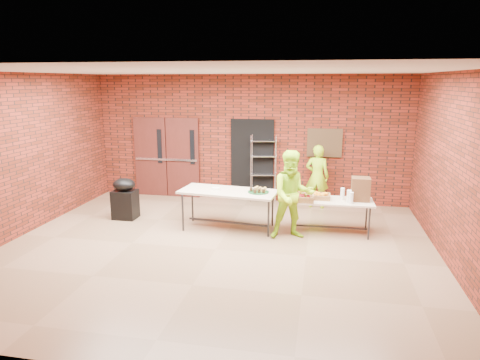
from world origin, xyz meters
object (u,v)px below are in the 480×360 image
volunteer_woman (317,176)px  volunteer_man (293,195)px  table_left (228,194)px  coffee_dispenser (361,189)px  covered_grill (125,198)px  wire_rack (263,169)px  table_right (331,203)px

volunteer_woman → volunteer_man: size_ratio=0.89×
table_left → coffee_dispenser: (2.66, 0.23, 0.17)m
covered_grill → volunteer_woman: bearing=22.3°
table_left → coffee_dispenser: coffee_dispenser is taller
table_left → volunteer_woman: size_ratio=1.34×
covered_grill → wire_rack: bearing=34.2°
covered_grill → table_left: bearing=-4.9°
table_left → table_right: bearing=10.7°
covered_grill → volunteer_man: size_ratio=0.53×
table_left → covered_grill: 2.45m
table_right → volunteer_man: bearing=-150.0°
wire_rack → table_left: bearing=-110.8°
table_left → covered_grill: bearing=-178.9°
volunteer_woman → coffee_dispenser: bearing=125.7°
table_left → coffee_dispenser: size_ratio=4.40×
coffee_dispenser → covered_grill: 5.11m
volunteer_woman → table_right: bearing=108.1°
covered_grill → volunteer_woman: volunteer_woman is taller
coffee_dispenser → volunteer_woman: size_ratio=0.30×
wire_rack → volunteer_man: 2.60m
table_left → covered_grill: covered_grill is taller
coffee_dispenser → volunteer_man: 1.41m
wire_rack → coffee_dispenser: bearing=-50.2°
table_right → volunteer_man: 0.90m
volunteer_man → wire_rack: bearing=95.7°
table_left → wire_rack: bearing=84.9°
table_left → covered_grill: size_ratio=2.24×
covered_grill → volunteer_man: 3.83m
coffee_dispenser → volunteer_man: (-1.31, -0.51, -0.05)m
wire_rack → table_right: (1.65, -1.98, -0.23)m
table_right → wire_rack: bearing=128.5°
table_right → coffee_dispenser: 0.65m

